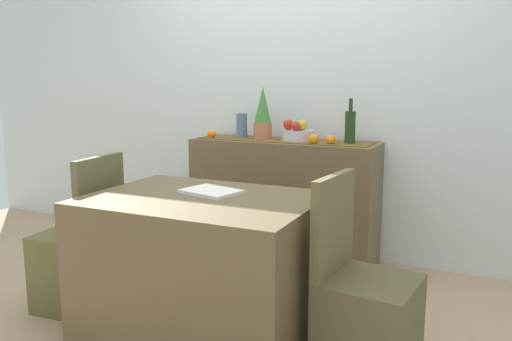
{
  "coord_description": "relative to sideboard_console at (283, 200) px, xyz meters",
  "views": [
    {
      "loc": [
        1.34,
        -2.5,
        1.31
      ],
      "look_at": [
        0.0,
        0.39,
        0.75
      ],
      "focal_mm": 36.08,
      "sensor_mm": 36.0,
      "label": 1
    }
  ],
  "objects": [
    {
      "name": "wine_bottle",
      "position": [
        0.48,
        -0.0,
        0.56
      ],
      "size": [
        0.07,
        0.07,
        0.31
      ],
      "color": "#213714",
      "rests_on": "sideboard_console"
    },
    {
      "name": "sideboard_console",
      "position": [
        0.0,
        0.0,
        0.0
      ],
      "size": [
        1.35,
        0.42,
        0.88
      ],
      "primitive_type": "cube",
      "color": "brown",
      "rests_on": "ground"
    },
    {
      "name": "ground_plane",
      "position": [
        0.02,
        -0.92,
        -0.45
      ],
      "size": [
        6.4,
        6.4,
        0.02
      ],
      "primitive_type": "cube",
      "color": "tan",
      "rests_on": "ground"
    },
    {
      "name": "chair_near_window",
      "position": [
        -0.75,
        -1.27,
        -0.18
      ],
      "size": [
        0.43,
        0.43,
        0.9
      ],
      "color": "brown",
      "rests_on": "ground"
    },
    {
      "name": "dining_table",
      "position": [
        0.07,
        -1.27,
        -0.07
      ],
      "size": [
        1.13,
        0.82,
        0.74
      ],
      "primitive_type": "cube",
      "color": "brown",
      "rests_on": "ground"
    },
    {
      "name": "apple_front",
      "position": [
        0.03,
        -0.01,
        0.56
      ],
      "size": [
        0.07,
        0.07,
        0.07
      ],
      "primitive_type": "sphere",
      "color": "red",
      "rests_on": "fruit_bowl"
    },
    {
      "name": "orange_loose_mid",
      "position": [
        -0.56,
        -0.07,
        0.47
      ],
      "size": [
        0.06,
        0.06,
        0.06
      ],
      "primitive_type": "sphere",
      "color": "orange",
      "rests_on": "sideboard_console"
    },
    {
      "name": "orange_loose_far",
      "position": [
        0.26,
        -0.11,
        0.48
      ],
      "size": [
        0.07,
        0.07,
        0.07
      ],
      "primitive_type": "sphere",
      "color": "orange",
      "rests_on": "sideboard_console"
    },
    {
      "name": "room_wall_rear",
      "position": [
        0.02,
        0.26,
        0.91
      ],
      "size": [
        6.4,
        0.06,
        2.7
      ],
      "primitive_type": "cube",
      "color": "silver",
      "rests_on": "ground"
    },
    {
      "name": "open_book",
      "position": [
        0.07,
        -1.18,
        0.31
      ],
      "size": [
        0.32,
        0.27,
        0.02
      ],
      "primitive_type": "cube",
      "rotation": [
        0.0,
        0.0,
        -0.24
      ],
      "color": "white",
      "rests_on": "dining_table"
    },
    {
      "name": "orange_loose_end",
      "position": [
        0.37,
        -0.08,
        0.48
      ],
      "size": [
        0.07,
        0.07,
        0.07
      ],
      "primitive_type": "sphere",
      "color": "orange",
      "rests_on": "sideboard_console"
    },
    {
      "name": "fruit_bowl",
      "position": [
        0.1,
        0.0,
        0.49
      ],
      "size": [
        0.23,
        0.23,
        0.07
      ],
      "primitive_type": "cylinder",
      "color": "silver",
      "rests_on": "table_runner"
    },
    {
      "name": "apple_right",
      "position": [
        0.11,
        0.07,
        0.56
      ],
      "size": [
        0.07,
        0.07,
        0.07
      ],
      "primitive_type": "sphere",
      "color": "red",
      "rests_on": "fruit_bowl"
    },
    {
      "name": "ceramic_vase",
      "position": [
        -0.34,
        0.0,
        0.54
      ],
      "size": [
        0.08,
        0.08,
        0.19
      ],
      "primitive_type": "cylinder",
      "color": "slate",
      "rests_on": "sideboard_console"
    },
    {
      "name": "apple_upper",
      "position": [
        0.13,
        -0.0,
        0.56
      ],
      "size": [
        0.08,
        0.08,
        0.08
      ],
      "primitive_type": "sphere",
      "color": "gold",
      "rests_on": "fruit_bowl"
    },
    {
      "name": "table_runner",
      "position": [
        0.0,
        0.0,
        0.45
      ],
      "size": [
        1.27,
        0.32,
        0.01
      ],
      "primitive_type": "cube",
      "color": "brown",
      "rests_on": "sideboard_console"
    },
    {
      "name": "potted_plant",
      "position": [
        -0.17,
        0.0,
        0.63
      ],
      "size": [
        0.13,
        0.13,
        0.38
      ],
      "color": "#B66D47",
      "rests_on": "sideboard_console"
    },
    {
      "name": "chair_by_corner",
      "position": [
        0.9,
        -1.27,
        -0.18
      ],
      "size": [
        0.44,
        0.44,
        0.9
      ],
      "color": "brown",
      "rests_on": "ground"
    },
    {
      "name": "apple_rear",
      "position": [
        0.11,
        -0.07,
        0.56
      ],
      "size": [
        0.07,
        0.07,
        0.07
      ],
      "primitive_type": "sphere",
      "color": "#AD2A29",
      "rests_on": "fruit_bowl"
    }
  ]
}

